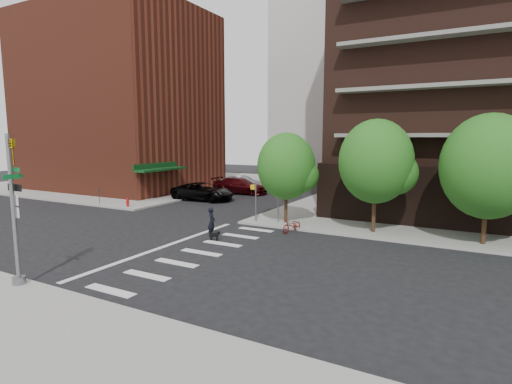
{
  "coord_description": "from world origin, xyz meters",
  "views": [
    {
      "loc": [
        15.27,
        -16.46,
        5.99
      ],
      "look_at": [
        3.0,
        6.0,
        2.5
      ],
      "focal_mm": 28.0,
      "sensor_mm": 36.0,
      "label": 1
    }
  ],
  "objects_px": {
    "parked_car_maroon": "(240,186)",
    "dog_walker": "(212,222)",
    "fire_hydrant": "(128,202)",
    "scooter": "(292,225)",
    "traffic_signal": "(15,222)",
    "parked_car_silver": "(242,183)",
    "parked_car_black": "(203,192)"
  },
  "relations": [
    {
      "from": "traffic_signal",
      "to": "dog_walker",
      "type": "height_order",
      "value": "traffic_signal"
    },
    {
      "from": "parked_car_maroon",
      "to": "dog_walker",
      "type": "relative_size",
      "value": 3.31
    },
    {
      "from": "fire_hydrant",
      "to": "parked_car_silver",
      "type": "distance_m",
      "value": 15.48
    },
    {
      "from": "traffic_signal",
      "to": "fire_hydrant",
      "type": "height_order",
      "value": "traffic_signal"
    },
    {
      "from": "traffic_signal",
      "to": "scooter",
      "type": "xyz_separation_m",
      "value": [
        5.8,
        13.99,
        -2.24
      ]
    },
    {
      "from": "parked_car_black",
      "to": "scooter",
      "type": "xyz_separation_m",
      "value": [
        12.76,
        -7.93,
        -0.4
      ]
    },
    {
      "from": "scooter",
      "to": "parked_car_maroon",
      "type": "bearing_deg",
      "value": 145.71
    },
    {
      "from": "parked_car_maroon",
      "to": "scooter",
      "type": "distance_m",
      "value": 18.11
    },
    {
      "from": "parked_car_maroon",
      "to": "parked_car_silver",
      "type": "bearing_deg",
      "value": 21.56
    },
    {
      "from": "dog_walker",
      "to": "parked_car_maroon",
      "type": "bearing_deg",
      "value": 0.96
    },
    {
      "from": "parked_car_black",
      "to": "dog_walker",
      "type": "relative_size",
      "value": 3.37
    },
    {
      "from": "fire_hydrant",
      "to": "parked_car_maroon",
      "type": "bearing_deg",
      "value": 72.58
    },
    {
      "from": "traffic_signal",
      "to": "parked_car_black",
      "type": "relative_size",
      "value": 0.98
    },
    {
      "from": "parked_car_silver",
      "to": "dog_walker",
      "type": "height_order",
      "value": "dog_walker"
    },
    {
      "from": "parked_car_black",
      "to": "parked_car_maroon",
      "type": "height_order",
      "value": "parked_car_maroon"
    },
    {
      "from": "fire_hydrant",
      "to": "scooter",
      "type": "relative_size",
      "value": 0.42
    },
    {
      "from": "parked_car_silver",
      "to": "scooter",
      "type": "height_order",
      "value": "parked_car_silver"
    },
    {
      "from": "parked_car_black",
      "to": "dog_walker",
      "type": "xyz_separation_m",
      "value": [
        8.99,
        -11.4,
        0.06
      ]
    },
    {
      "from": "traffic_signal",
      "to": "parked_car_maroon",
      "type": "bearing_deg",
      "value": 102.63
    },
    {
      "from": "traffic_signal",
      "to": "parked_car_maroon",
      "type": "xyz_separation_m",
      "value": [
        -6.18,
        27.58,
        -1.83
      ]
    },
    {
      "from": "fire_hydrant",
      "to": "parked_car_silver",
      "type": "height_order",
      "value": "parked_car_silver"
    },
    {
      "from": "parked_car_silver",
      "to": "parked_car_black",
      "type": "bearing_deg",
      "value": -176.94
    },
    {
      "from": "fire_hydrant",
      "to": "scooter",
      "type": "xyz_separation_m",
      "value": [
        15.83,
        -1.3,
        -0.1
      ]
    },
    {
      "from": "parked_car_silver",
      "to": "scooter",
      "type": "xyz_separation_m",
      "value": [
        13.53,
        -16.6,
        -0.37
      ]
    },
    {
      "from": "parked_car_maroon",
      "to": "parked_car_black",
      "type": "bearing_deg",
      "value": 166.42
    },
    {
      "from": "dog_walker",
      "to": "traffic_signal",
      "type": "bearing_deg",
      "value": 144.35
    },
    {
      "from": "parked_car_maroon",
      "to": "parked_car_silver",
      "type": "relative_size",
      "value": 1.2
    },
    {
      "from": "traffic_signal",
      "to": "fire_hydrant",
      "type": "xyz_separation_m",
      "value": [
        -10.03,
        15.29,
        -2.15
      ]
    },
    {
      "from": "parked_car_silver",
      "to": "dog_walker",
      "type": "relative_size",
      "value": 2.75
    },
    {
      "from": "parked_car_silver",
      "to": "dog_walker",
      "type": "distance_m",
      "value": 22.32
    },
    {
      "from": "scooter",
      "to": "dog_walker",
      "type": "distance_m",
      "value": 5.14
    },
    {
      "from": "fire_hydrant",
      "to": "parked_car_maroon",
      "type": "distance_m",
      "value": 12.88
    }
  ]
}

